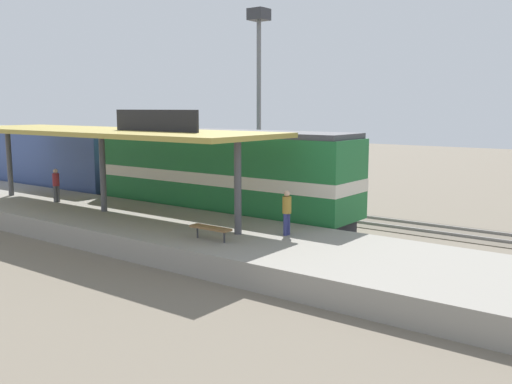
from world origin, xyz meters
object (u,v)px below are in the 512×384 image
(platform_bench, at_px, (211,228))
(passenger_carriage_single, at_px, (20,157))
(light_mast, at_px, (259,63))
(person_walking, at_px, (287,210))
(locomotive, at_px, (221,175))
(freight_car, at_px, (164,165))
(person_waiting, at_px, (56,184))

(platform_bench, bearing_deg, passenger_carriage_single, 75.14)
(light_mast, bearing_deg, person_walking, -139.29)
(locomotive, relative_size, light_mast, 1.23)
(freight_car, distance_m, light_mast, 8.95)
(platform_bench, height_order, light_mast, light_mast)
(locomotive, height_order, freight_car, locomotive)
(platform_bench, bearing_deg, person_waiting, 82.37)
(passenger_carriage_single, bearing_deg, person_waiting, -112.34)
(freight_car, distance_m, person_waiting, 9.14)
(passenger_carriage_single, bearing_deg, light_mast, -61.74)
(person_waiting, bearing_deg, light_mast, -17.22)
(platform_bench, xyz_separation_m, person_walking, (2.37, -1.74, 0.51))
(locomotive, xyz_separation_m, person_walking, (-3.63, -6.35, -0.56))
(passenger_carriage_single, bearing_deg, platform_bench, -104.86)
(platform_bench, relative_size, freight_car, 0.14)
(person_walking, bearing_deg, light_mast, 40.71)
(person_walking, bearing_deg, freight_car, 61.53)
(person_waiting, distance_m, person_walking, 13.64)
(locomotive, relative_size, person_waiting, 8.44)
(passenger_carriage_single, height_order, person_waiting, passenger_carriage_single)
(passenger_carriage_single, distance_m, person_walking, 24.62)
(person_waiting, xyz_separation_m, person_walking, (0.78, -13.62, 0.00))
(platform_bench, bearing_deg, person_walking, -36.34)
(platform_bench, distance_m, light_mast, 17.49)
(locomotive, xyz_separation_m, person_waiting, (-4.41, 7.27, -0.56))
(light_mast, bearing_deg, locomotive, -155.91)
(light_mast, bearing_deg, person_waiting, 162.78)
(locomotive, bearing_deg, light_mast, 24.09)
(locomotive, height_order, light_mast, light_mast)
(locomotive, height_order, passenger_carriage_single, locomotive)
(passenger_carriage_single, xyz_separation_m, freight_car, (4.60, -9.17, -0.34))
(passenger_carriage_single, relative_size, light_mast, 1.71)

